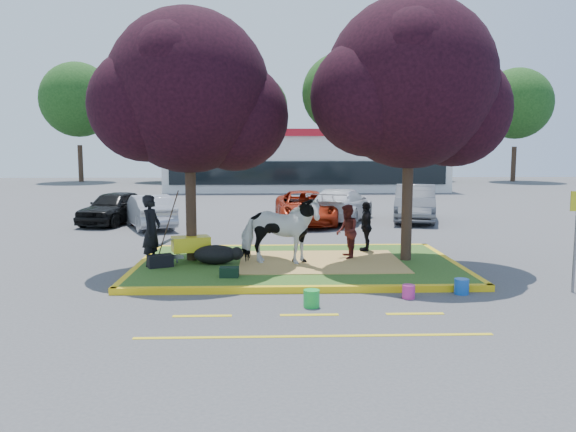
{
  "coord_description": "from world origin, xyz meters",
  "views": [
    {
      "loc": [
        -0.76,
        -14.39,
        3.12
      ],
      "look_at": [
        -0.23,
        0.5,
        1.3
      ],
      "focal_mm": 35.0,
      "sensor_mm": 36.0,
      "label": 1
    }
  ],
  "objects_px": {
    "bucket_blue": "(462,286)",
    "car_black": "(114,207)",
    "sign_post": "(576,226)",
    "handler": "(152,230)",
    "bucket_pink": "(409,292)",
    "car_silver": "(149,211)",
    "bucket_green": "(312,298)",
    "calf": "(216,254)",
    "cow": "(280,231)",
    "wheelbarrow": "(191,244)"
  },
  "relations": [
    {
      "from": "calf",
      "to": "bucket_green",
      "type": "relative_size",
      "value": 3.29
    },
    {
      "from": "calf",
      "to": "bucket_blue",
      "type": "bearing_deg",
      "value": -39.04
    },
    {
      "from": "bucket_green",
      "to": "car_black",
      "type": "xyz_separation_m",
      "value": [
        -7.17,
        12.46,
        0.51
      ]
    },
    {
      "from": "bucket_green",
      "to": "handler",
      "type": "bearing_deg",
      "value": 138.52
    },
    {
      "from": "wheelbarrow",
      "to": "sign_post",
      "type": "bearing_deg",
      "value": -36.44
    },
    {
      "from": "calf",
      "to": "wheelbarrow",
      "type": "bearing_deg",
      "value": 136.51
    },
    {
      "from": "bucket_blue",
      "to": "car_silver",
      "type": "bearing_deg",
      "value": 130.22
    },
    {
      "from": "calf",
      "to": "car_silver",
      "type": "bearing_deg",
      "value": 99.59
    },
    {
      "from": "handler",
      "to": "wheelbarrow",
      "type": "relative_size",
      "value": 1.04
    },
    {
      "from": "cow",
      "to": "calf",
      "type": "relative_size",
      "value": 1.82
    },
    {
      "from": "cow",
      "to": "wheelbarrow",
      "type": "bearing_deg",
      "value": 84.39
    },
    {
      "from": "bucket_pink",
      "to": "calf",
      "type": "bearing_deg",
      "value": 145.55
    },
    {
      "from": "bucket_green",
      "to": "bucket_blue",
      "type": "bearing_deg",
      "value": 14.75
    },
    {
      "from": "handler",
      "to": "wheelbarrow",
      "type": "xyz_separation_m",
      "value": [
        0.91,
        0.53,
        -0.45
      ]
    },
    {
      "from": "cow",
      "to": "sign_post",
      "type": "distance_m",
      "value": 6.77
    },
    {
      "from": "calf",
      "to": "car_silver",
      "type": "height_order",
      "value": "car_silver"
    },
    {
      "from": "sign_post",
      "to": "handler",
      "type": "bearing_deg",
      "value": 161.96
    },
    {
      "from": "bucket_blue",
      "to": "car_black",
      "type": "height_order",
      "value": "car_black"
    },
    {
      "from": "bucket_blue",
      "to": "handler",
      "type": "bearing_deg",
      "value": 160.68
    },
    {
      "from": "car_silver",
      "to": "sign_post",
      "type": "bearing_deg",
      "value": 114.1
    },
    {
      "from": "cow",
      "to": "bucket_blue",
      "type": "relative_size",
      "value": 6.2
    },
    {
      "from": "handler",
      "to": "car_black",
      "type": "bearing_deg",
      "value": 33.3
    },
    {
      "from": "wheelbarrow",
      "to": "bucket_green",
      "type": "bearing_deg",
      "value": -71.03
    },
    {
      "from": "cow",
      "to": "car_black",
      "type": "relative_size",
      "value": 0.51
    },
    {
      "from": "bucket_blue",
      "to": "sign_post",
      "type": "bearing_deg",
      "value": 1.35
    },
    {
      "from": "cow",
      "to": "calf",
      "type": "distance_m",
      "value": 1.77
    },
    {
      "from": "wheelbarrow",
      "to": "bucket_green",
      "type": "height_order",
      "value": "wheelbarrow"
    },
    {
      "from": "calf",
      "to": "cow",
      "type": "bearing_deg",
      "value": -17.59
    },
    {
      "from": "cow",
      "to": "bucket_green",
      "type": "height_order",
      "value": "cow"
    },
    {
      "from": "cow",
      "to": "wheelbarrow",
      "type": "xyz_separation_m",
      "value": [
        -2.32,
        0.5,
        -0.42
      ]
    },
    {
      "from": "bucket_pink",
      "to": "car_black",
      "type": "bearing_deg",
      "value": 127.85
    },
    {
      "from": "wheelbarrow",
      "to": "bucket_blue",
      "type": "bearing_deg",
      "value": -43.59
    },
    {
      "from": "cow",
      "to": "bucket_green",
      "type": "distance_m",
      "value": 3.52
    },
    {
      "from": "bucket_green",
      "to": "bucket_pink",
      "type": "height_order",
      "value": "bucket_green"
    },
    {
      "from": "bucket_pink",
      "to": "car_silver",
      "type": "xyz_separation_m",
      "value": [
        -7.58,
        10.71,
        0.51
      ]
    },
    {
      "from": "bucket_green",
      "to": "calf",
      "type": "bearing_deg",
      "value": 122.22
    },
    {
      "from": "calf",
      "to": "car_black",
      "type": "distance_m",
      "value": 10.25
    },
    {
      "from": "sign_post",
      "to": "bucket_pink",
      "type": "bearing_deg",
      "value": -178.21
    },
    {
      "from": "handler",
      "to": "car_silver",
      "type": "relative_size",
      "value": 0.45
    },
    {
      "from": "calf",
      "to": "bucket_blue",
      "type": "relative_size",
      "value": 3.4
    },
    {
      "from": "bucket_pink",
      "to": "handler",
      "type": "bearing_deg",
      "value": 154.59
    },
    {
      "from": "cow",
      "to": "bucket_pink",
      "type": "bearing_deg",
      "value": -130.32
    },
    {
      "from": "sign_post",
      "to": "car_black",
      "type": "distance_m",
      "value": 17.34
    },
    {
      "from": "bucket_green",
      "to": "bucket_pink",
      "type": "distance_m",
      "value": 2.14
    },
    {
      "from": "sign_post",
      "to": "bucket_green",
      "type": "bearing_deg",
      "value": -174.66
    },
    {
      "from": "calf",
      "to": "sign_post",
      "type": "bearing_deg",
      "value": -31.37
    },
    {
      "from": "bucket_pink",
      "to": "bucket_blue",
      "type": "distance_m",
      "value": 1.26
    },
    {
      "from": "cow",
      "to": "bucket_pink",
      "type": "height_order",
      "value": "cow"
    },
    {
      "from": "car_black",
      "to": "cow",
      "type": "bearing_deg",
      "value": -39.36
    },
    {
      "from": "handler",
      "to": "calf",
      "type": "bearing_deg",
      "value": -71.72
    }
  ]
}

